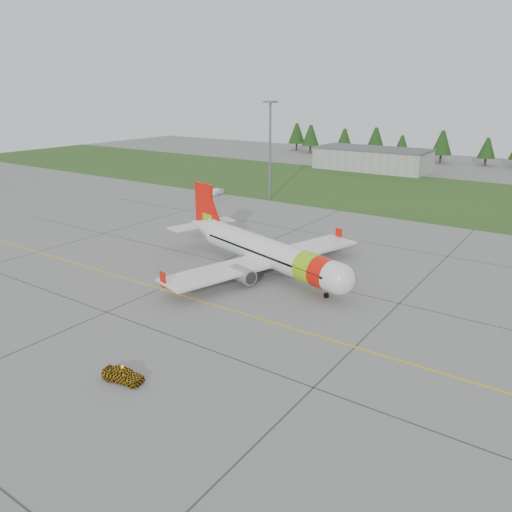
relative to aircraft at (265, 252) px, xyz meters
The scene contains 9 objects.
ground 21.60m from the aircraft, 68.52° to the right, with size 320.00×320.00×0.00m, color gray.
aircraft is the anchor object (origin of this frame).
follow_me_car 28.28m from the aircraft, 80.63° to the right, with size 1.45×1.23×3.61m, color #CC900B.
service_van 51.01m from the aircraft, 136.02° to the left, with size 1.48×1.39×4.23m, color silver.
grass_strip 62.62m from the aircraft, 82.80° to the left, with size 320.00×50.00×0.03m, color #30561E.
taxi_guideline 14.55m from the aircraft, 56.68° to the right, with size 120.00×0.25×0.02m, color gold.
hangar_west 92.75m from the aircraft, 103.82° to the left, with size 32.00×14.00×6.00m, color #A8A8A3.
floodlight_mast 45.66m from the aircraft, 122.40° to the left, with size 0.50×0.50×20.00m, color slate.
treeline 118.35m from the aircraft, 86.20° to the left, with size 160.00×8.00×10.00m, color #1C3F14, non-canonical shape.
Camera 1 is at (25.71, -30.91, 22.62)m, focal length 35.00 mm.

